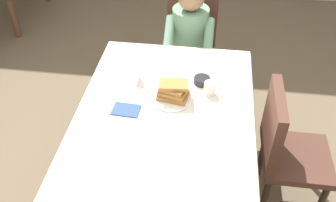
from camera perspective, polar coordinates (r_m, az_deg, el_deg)
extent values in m
plane|color=brown|center=(2.90, -0.37, -12.38)|extent=(14.00, 14.00, 0.00)
cube|color=silver|center=(2.36, -0.44, -1.85)|extent=(1.10, 1.50, 0.04)
cube|color=silver|center=(3.02, 1.54, 6.28)|extent=(1.10, 0.01, 0.18)
cube|color=silver|center=(2.55, -12.90, -2.51)|extent=(0.01, 1.50, 0.18)
cube|color=silver|center=(2.44, 12.65, -4.86)|extent=(0.01, 1.50, 0.18)
cylinder|color=brown|center=(3.18, -7.17, 2.12)|extent=(0.07, 0.07, 0.70)
cylinder|color=brown|center=(3.10, 9.93, 0.69)|extent=(0.07, 0.07, 0.70)
cube|color=#4C2D23|center=(3.38, 3.21, 6.59)|extent=(0.44, 0.44, 0.05)
cube|color=#4C2D23|center=(3.41, 3.68, 12.16)|extent=(0.44, 0.06, 0.48)
cylinder|color=#2D2319|center=(3.36, 5.86, 1.46)|extent=(0.04, 0.04, 0.40)
cylinder|color=#2D2319|center=(3.38, -0.24, 1.97)|extent=(0.04, 0.04, 0.40)
cylinder|color=#2D2319|center=(3.65, 6.16, 5.01)|extent=(0.04, 0.04, 0.40)
cylinder|color=#2D2319|center=(3.67, 0.52, 5.47)|extent=(0.04, 0.04, 0.40)
cylinder|color=gray|center=(3.22, 3.35, 10.15)|extent=(0.30, 0.30, 0.46)
cylinder|color=gray|center=(3.06, 6.20, 9.71)|extent=(0.08, 0.29, 0.23)
cylinder|color=gray|center=(3.08, 0.16, 10.17)|extent=(0.08, 0.29, 0.23)
cylinder|color=#383D51|center=(3.33, 4.15, 1.72)|extent=(0.10, 0.10, 0.45)
cylinder|color=#383D51|center=(3.34, 1.42, 1.95)|extent=(0.10, 0.10, 0.45)
cube|color=#4C2D23|center=(2.63, 18.90, -8.16)|extent=(0.44, 0.44, 0.05)
cube|color=#4C2D23|center=(2.41, 15.61, -3.72)|extent=(0.06, 0.44, 0.48)
cylinder|color=#2D2319|center=(2.96, 20.97, -8.61)|extent=(0.04, 0.04, 0.40)
cylinder|color=#2D2319|center=(2.88, 14.00, -8.23)|extent=(0.04, 0.04, 0.40)
cylinder|color=#2D2319|center=(2.66, 14.44, -14.06)|extent=(0.04, 0.04, 0.40)
cylinder|color=white|center=(2.43, 0.58, 0.56)|extent=(0.28, 0.28, 0.02)
cube|color=#A36B33|center=(2.41, 0.83, 0.90)|extent=(0.21, 0.17, 0.03)
cube|color=#A36B33|center=(2.39, 0.71, 1.40)|extent=(0.20, 0.16, 0.03)
cube|color=#A36B33|center=(2.38, 0.66, 1.96)|extent=(0.18, 0.15, 0.02)
cube|color=#A36B33|center=(2.37, 0.89, 2.47)|extent=(0.19, 0.12, 0.02)
cylinder|color=white|center=(2.47, 6.33, 1.95)|extent=(0.08, 0.08, 0.08)
torus|color=white|center=(2.46, 7.49, 1.93)|extent=(0.05, 0.01, 0.05)
cylinder|color=black|center=(2.56, 5.16, 3.13)|extent=(0.11, 0.11, 0.04)
cone|color=silver|center=(2.53, -4.36, 3.12)|extent=(0.08, 0.08, 0.07)
cube|color=silver|center=(2.45, -3.90, 0.53)|extent=(0.03, 0.18, 0.00)
cube|color=silver|center=(2.41, 5.01, -0.23)|extent=(0.01, 0.20, 0.00)
cube|color=silver|center=(2.19, 0.54, -5.20)|extent=(0.15, 0.04, 0.00)
cube|color=#334C7F|center=(2.36, -6.39, -1.33)|extent=(0.18, 0.13, 0.01)
cylinder|color=brown|center=(4.68, -22.72, 12.76)|extent=(0.07, 0.07, 0.70)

